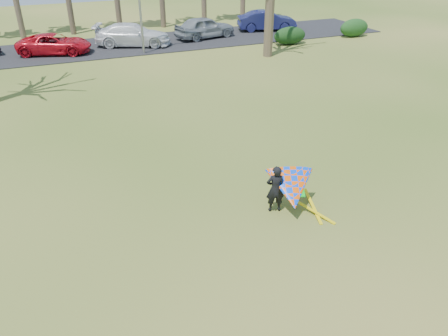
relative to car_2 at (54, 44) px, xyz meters
name	(u,v)px	position (x,y,z in m)	size (l,w,h in m)	color
ground	(249,229)	(3.91, -24.24, -0.76)	(100.00, 100.00, 0.00)	#2A5A13
parking_strip	(109,47)	(3.91, 0.76, -0.73)	(46.00, 7.00, 0.06)	black
hedge_near	(290,36)	(17.14, -3.69, -0.09)	(2.70, 1.23, 1.35)	black
hedge_far	(354,28)	(23.52, -3.31, -0.04)	(2.62, 1.23, 1.46)	#163C16
car_2	(54,44)	(0.00, 0.00, 0.00)	(2.33, 5.06, 1.41)	red
car_3	(133,35)	(5.71, 0.31, 0.12)	(2.30, 5.66, 1.64)	white
car_4	(205,27)	(11.73, 0.77, 0.15)	(2.02, 5.02, 1.71)	gray
car_5	(267,21)	(17.83, 1.53, 0.13)	(1.76, 5.05, 1.66)	#1B1E51
kite_flyer	(290,189)	(5.49, -23.84, 0.08)	(2.13, 2.39, 2.02)	black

